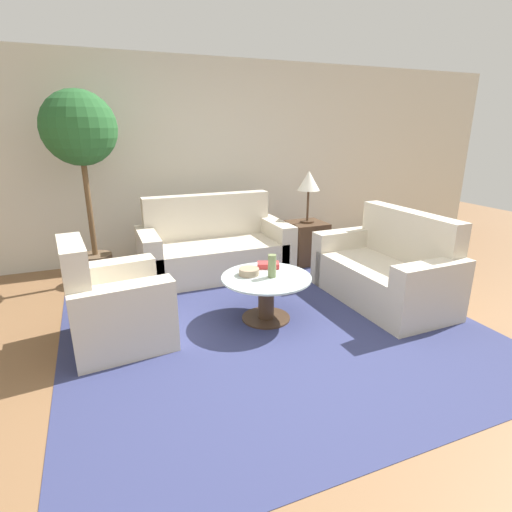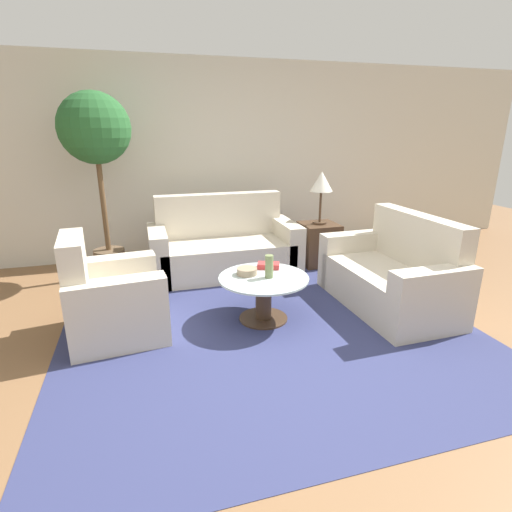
# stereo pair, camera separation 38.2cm
# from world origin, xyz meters

# --- Properties ---
(ground_plane) EXTENTS (14.00, 14.00, 0.00)m
(ground_plane) POSITION_xyz_m (0.00, 0.00, 0.00)
(ground_plane) COLOR brown
(wall_back) EXTENTS (10.00, 0.06, 2.60)m
(wall_back) POSITION_xyz_m (0.00, 3.07, 1.30)
(wall_back) COLOR beige
(wall_back) RESTS_ON ground_plane
(rug) EXTENTS (3.58, 3.67, 0.01)m
(rug) POSITION_xyz_m (0.06, 0.75, 0.00)
(rug) COLOR navy
(rug) RESTS_ON ground_plane
(sofa_main) EXTENTS (1.78, 0.83, 0.94)m
(sofa_main) POSITION_xyz_m (-0.02, 2.17, 0.29)
(sofa_main) COLOR beige
(sofa_main) RESTS_ON ground_plane
(armchair) EXTENTS (0.84, 0.89, 0.90)m
(armchair) POSITION_xyz_m (-1.29, 0.85, 0.29)
(armchair) COLOR beige
(armchair) RESTS_ON ground_plane
(loveseat) EXTENTS (0.82, 1.49, 0.92)m
(loveseat) POSITION_xyz_m (1.41, 0.71, 0.29)
(loveseat) COLOR beige
(loveseat) RESTS_ON ground_plane
(coffee_table) EXTENTS (0.83, 0.83, 0.43)m
(coffee_table) POSITION_xyz_m (0.06, 0.75, 0.28)
(coffee_table) COLOR #422D1E
(coffee_table) RESTS_ON ground_plane
(side_table) EXTENTS (0.46, 0.46, 0.54)m
(side_table) POSITION_xyz_m (1.23, 2.11, 0.27)
(side_table) COLOR #422D1E
(side_table) RESTS_ON ground_plane
(table_lamp) EXTENTS (0.28, 0.28, 0.66)m
(table_lamp) POSITION_xyz_m (1.23, 2.11, 1.06)
(table_lamp) COLOR #422D1E
(table_lamp) RESTS_ON side_table
(potted_plant) EXTENTS (0.78, 0.78, 2.11)m
(potted_plant) POSITION_xyz_m (-1.38, 2.38, 1.59)
(potted_plant) COLOR brown
(potted_plant) RESTS_ON ground_plane
(vase) EXTENTS (0.08, 0.08, 0.21)m
(vase) POSITION_xyz_m (0.10, 0.72, 0.53)
(vase) COLOR #6B7A4C
(vase) RESTS_ON coffee_table
(bowl) EXTENTS (0.19, 0.19, 0.06)m
(bowl) POSITION_xyz_m (-0.07, 0.85, 0.46)
(bowl) COLOR gray
(bowl) RESTS_ON coffee_table
(book_stack) EXTENTS (0.24, 0.19, 0.05)m
(book_stack) POSITION_xyz_m (0.18, 0.97, 0.45)
(book_stack) COLOR #BC3333
(book_stack) RESTS_ON coffee_table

